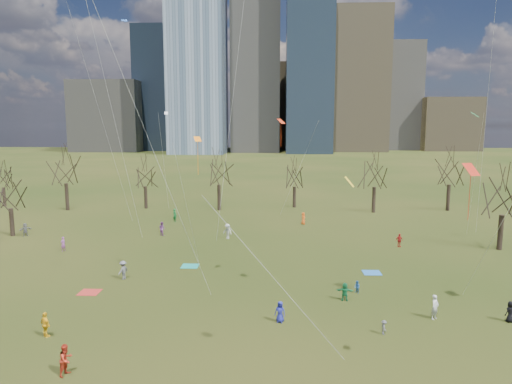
{
  "coord_description": "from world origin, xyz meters",
  "views": [
    {
      "loc": [
        1.76,
        -30.74,
        13.22
      ],
      "look_at": [
        0.0,
        12.0,
        7.0
      ],
      "focal_mm": 32.0,
      "sensor_mm": 36.0,
      "label": 1
    }
  ],
  "objects_px": {
    "person_1": "(435,307)",
    "person_4": "(45,325)",
    "person_2": "(66,360)",
    "blanket_navy": "(372,273)",
    "person_0": "(280,312)",
    "blanket_teal": "(190,266)",
    "blanket_crimson": "(90,292)"
  },
  "relations": [
    {
      "from": "person_1",
      "to": "person_4",
      "type": "height_order",
      "value": "person_1"
    },
    {
      "from": "person_1",
      "to": "person_2",
      "type": "bearing_deg",
      "value": 159.36
    },
    {
      "from": "person_4",
      "to": "person_2",
      "type": "bearing_deg",
      "value": 161.3
    },
    {
      "from": "blanket_navy",
      "to": "person_0",
      "type": "xyz_separation_m",
      "value": [
        -8.45,
        -10.85,
        0.72
      ]
    },
    {
      "from": "person_4",
      "to": "person_0",
      "type": "bearing_deg",
      "value": -135.54
    },
    {
      "from": "person_0",
      "to": "blanket_navy",
      "type": "bearing_deg",
      "value": 65.95
    },
    {
      "from": "blanket_teal",
      "to": "blanket_navy",
      "type": "xyz_separation_m",
      "value": [
        16.87,
        -1.26,
        0.0
      ]
    },
    {
      "from": "person_2",
      "to": "person_4",
      "type": "height_order",
      "value": "person_2"
    },
    {
      "from": "blanket_navy",
      "to": "person_2",
      "type": "height_order",
      "value": "person_2"
    },
    {
      "from": "person_1",
      "to": "person_2",
      "type": "distance_m",
      "value": 23.59
    },
    {
      "from": "blanket_crimson",
      "to": "blanket_teal",
      "type": "bearing_deg",
      "value": 46.67
    },
    {
      "from": "blanket_teal",
      "to": "blanket_crimson",
      "type": "relative_size",
      "value": 1.0
    },
    {
      "from": "person_0",
      "to": "person_1",
      "type": "xyz_separation_m",
      "value": [
        10.67,
        0.96,
        0.13
      ]
    },
    {
      "from": "person_0",
      "to": "person_1",
      "type": "height_order",
      "value": "person_1"
    },
    {
      "from": "blanket_teal",
      "to": "person_0",
      "type": "xyz_separation_m",
      "value": [
        8.42,
        -12.11,
        0.72
      ]
    },
    {
      "from": "blanket_teal",
      "to": "person_0",
      "type": "height_order",
      "value": "person_0"
    },
    {
      "from": "blanket_teal",
      "to": "person_4",
      "type": "height_order",
      "value": "person_4"
    },
    {
      "from": "blanket_teal",
      "to": "person_2",
      "type": "distance_m",
      "value": 19.48
    },
    {
      "from": "blanket_teal",
      "to": "person_2",
      "type": "relative_size",
      "value": 0.93
    },
    {
      "from": "blanket_teal",
      "to": "person_2",
      "type": "xyz_separation_m",
      "value": [
        -3.08,
        -19.22,
        0.85
      ]
    },
    {
      "from": "person_1",
      "to": "person_2",
      "type": "xyz_separation_m",
      "value": [
        -22.17,
        -8.07,
        0.0
      ]
    },
    {
      "from": "blanket_crimson",
      "to": "person_2",
      "type": "height_order",
      "value": "person_2"
    },
    {
      "from": "blanket_navy",
      "to": "person_2",
      "type": "distance_m",
      "value": 26.85
    },
    {
      "from": "blanket_crimson",
      "to": "person_4",
      "type": "height_order",
      "value": "person_4"
    },
    {
      "from": "blanket_navy",
      "to": "person_2",
      "type": "relative_size",
      "value": 0.93
    },
    {
      "from": "blanket_teal",
      "to": "blanket_navy",
      "type": "height_order",
      "value": "same"
    },
    {
      "from": "person_0",
      "to": "person_1",
      "type": "distance_m",
      "value": 10.72
    },
    {
      "from": "blanket_navy",
      "to": "blanket_crimson",
      "type": "xyz_separation_m",
      "value": [
        -23.64,
        -5.92,
        0.0
      ]
    },
    {
      "from": "blanket_teal",
      "to": "person_4",
      "type": "relative_size",
      "value": 0.98
    },
    {
      "from": "person_1",
      "to": "person_4",
      "type": "xyz_separation_m",
      "value": [
        -25.48,
        -3.77,
        -0.05
      ]
    },
    {
      "from": "person_1",
      "to": "blanket_teal",
      "type": "bearing_deg",
      "value": 109.08
    },
    {
      "from": "person_0",
      "to": "person_4",
      "type": "height_order",
      "value": "person_4"
    }
  ]
}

